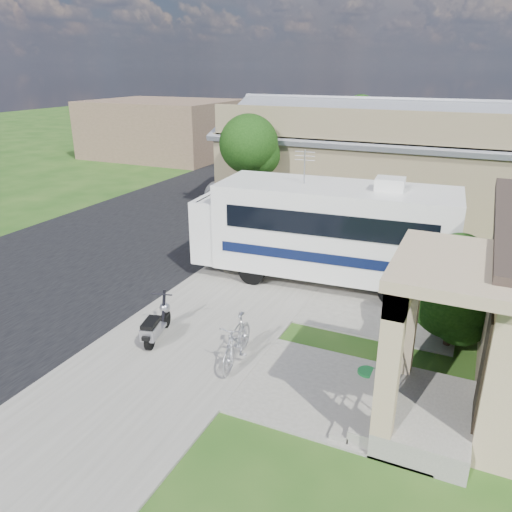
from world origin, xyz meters
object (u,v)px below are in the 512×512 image
at_px(bicycle, 237,343).
at_px(motorhome, 325,228).
at_px(shrub, 458,290).
at_px(scooter, 156,325).
at_px(pickup_truck, 248,183).
at_px(garden_hose, 367,376).
at_px(van, 285,159).

bearing_deg(bicycle, motorhome, 79.11).
xyz_separation_m(motorhome, shrub, (4.00, -2.47, -0.26)).
distance_m(motorhome, scooter, 6.01).
height_order(shrub, scooter, shrub).
height_order(motorhome, pickup_truck, motorhome).
bearing_deg(garden_hose, motorhome, 117.85).
distance_m(motorhome, shrub, 4.71).
bearing_deg(bicycle, pickup_truck, 107.21).
xyz_separation_m(motorhome, pickup_truck, (-6.64, 8.43, -0.94)).
relative_size(bicycle, pickup_truck, 0.32).
relative_size(scooter, garden_hose, 3.75).
bearing_deg(garden_hose, van, 116.11).
relative_size(shrub, scooter, 1.85).
relative_size(scooter, van, 0.26).
bearing_deg(shrub, van, 122.53).
relative_size(scooter, bicycle, 0.86).
distance_m(scooter, garden_hose, 5.08).
distance_m(shrub, scooter, 7.20).
relative_size(van, garden_hose, 14.36).
bearing_deg(van, garden_hose, -72.26).
bearing_deg(pickup_truck, scooter, 100.17).
distance_m(shrub, pickup_truck, 15.25).
relative_size(pickup_truck, garden_hose, 13.61).
xyz_separation_m(shrub, bicycle, (-4.32, -2.87, -0.92)).
relative_size(pickup_truck, van, 0.95).
height_order(shrub, garden_hose, shrub).
bearing_deg(bicycle, scooter, 171.59).
relative_size(motorhome, bicycle, 4.42).
height_order(motorhome, scooter, motorhome).
distance_m(shrub, van, 20.93).
xyz_separation_m(bicycle, pickup_truck, (-6.31, 13.77, 0.24)).
bearing_deg(scooter, van, 88.73).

